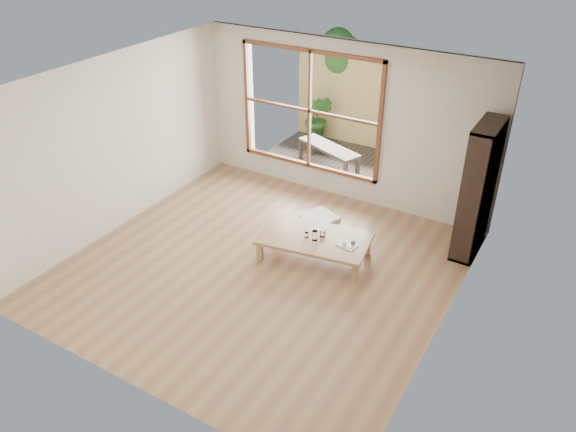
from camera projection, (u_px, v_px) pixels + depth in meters
name	position (u px, v px, depth m)	size (l,w,h in m)	color
ground	(262.00, 267.00, 7.80)	(5.00, 5.00, 0.00)	#A28051
low_table	(315.00, 239.00, 7.86)	(1.64, 1.09, 0.33)	#A0764D
floor_cushion	(319.00, 218.00, 8.86)	(0.48, 0.48, 0.07)	white
bookshelf	(478.00, 190.00, 7.69)	(0.31, 0.87, 1.93)	black
glass_tall	(315.00, 236.00, 7.73)	(0.08, 0.08, 0.15)	silver
glass_mid	(323.00, 233.00, 7.84)	(0.06, 0.06, 0.09)	silver
glass_short	(322.00, 234.00, 7.83)	(0.07, 0.07, 0.08)	silver
glass_small	(307.00, 235.00, 7.82)	(0.06, 0.06, 0.07)	silver
food_tray	(348.00, 245.00, 7.64)	(0.29, 0.23, 0.08)	white
deck	(337.00, 163.00, 10.70)	(2.80, 2.00, 0.05)	#372E28
garden_bench	(329.00, 149.00, 10.31)	(1.37, 0.84, 0.42)	black
bamboo_fence	(362.00, 102.00, 10.98)	(2.80, 0.06, 1.80)	tan
shrub_right	(402.00, 136.00, 10.65)	(0.80, 0.69, 0.89)	#326425
shrub_left	(318.00, 118.00, 11.28)	(0.55, 0.44, 1.00)	#326425
garden_tree	(339.00, 57.00, 11.13)	(1.04, 0.85, 2.22)	#4C3D2D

